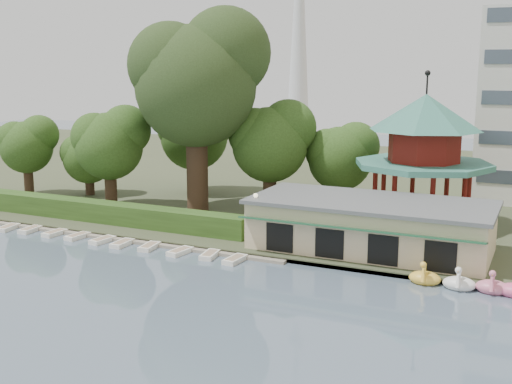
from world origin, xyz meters
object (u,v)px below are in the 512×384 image
Objects in this scene: dock at (105,236)px; pavilion at (424,146)px; big_tree at (198,75)px; boathouse at (370,225)px.

pavilion is at bearing 31.66° from dock.
boathouse is at bearing -18.25° from big_tree.
dock is at bearing -167.76° from boathouse.
boathouse is at bearing -101.28° from pavilion.
boathouse is 0.94× the size of big_tree.
boathouse reaches higher than dock.
big_tree is (-20.84, -3.81, 6.14)m from pavilion.
pavilion reaches higher than dock.
dock is 1.83× the size of boathouse.
pavilion is at bearing 10.36° from big_tree.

